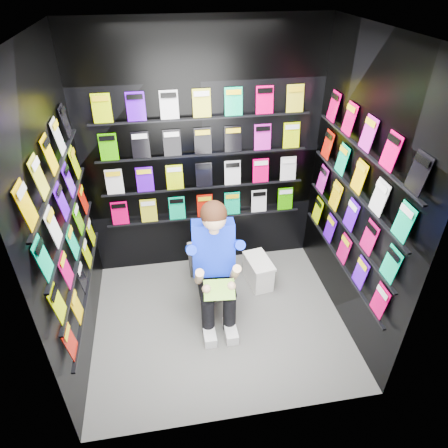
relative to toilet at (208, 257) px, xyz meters
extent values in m
plane|color=slate|center=(0.03, -0.56, -0.37)|extent=(2.40, 2.40, 0.00)
plane|color=white|center=(0.03, -0.56, 2.23)|extent=(2.40, 2.40, 0.00)
cube|color=black|center=(0.03, 0.44, 0.93)|extent=(2.40, 0.04, 2.60)
cube|color=black|center=(0.03, -1.56, 0.93)|extent=(2.40, 0.04, 2.60)
cube|color=black|center=(-1.17, -0.56, 0.93)|extent=(0.04, 2.00, 2.60)
cube|color=black|center=(1.23, -0.56, 0.93)|extent=(0.04, 2.00, 2.60)
imported|color=white|center=(0.00, 0.00, 0.00)|extent=(0.48, 0.78, 0.73)
cube|color=white|center=(0.53, -0.07, -0.23)|extent=(0.27, 0.41, 0.28)
cube|color=white|center=(0.53, -0.07, -0.07)|extent=(0.29, 0.43, 0.03)
cube|color=green|center=(0.00, -0.73, 0.21)|extent=(0.28, 0.18, 0.11)
camera|label=1|loc=(-0.39, -3.26, 2.62)|focal=32.00mm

